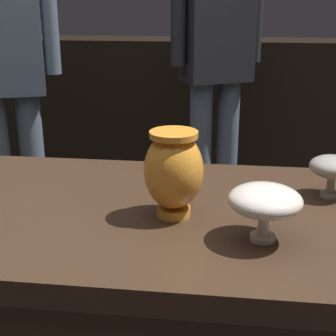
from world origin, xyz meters
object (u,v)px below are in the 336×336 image
object	(u,v)px
vase_tall_behind	(265,202)
visitor_center_back	(217,45)
vase_left_accent	(333,168)
shelf_vase_center	(210,23)
vase_centerpiece	(174,170)
visitor_near_left	(5,56)

from	to	relation	value
vase_tall_behind	visitor_center_back	world-z (taller)	visitor_center_back
vase_left_accent	shelf_vase_center	xyz separation A→B (m)	(-0.38, 2.04, 0.22)
visitor_center_back	vase_centerpiece	bearing A→B (deg)	60.41
vase_tall_behind	vase_left_accent	size ratio (longest dim) A/B	1.32
vase_left_accent	visitor_center_back	distance (m)	1.36
vase_centerpiece	vase_tall_behind	xyz separation A→B (m)	(0.18, -0.09, -0.02)
visitor_near_left	visitor_center_back	xyz separation A→B (m)	(0.90, 0.35, 0.03)
vase_left_accent	vase_centerpiece	bearing A→B (deg)	-156.63
vase_left_accent	visitor_near_left	xyz separation A→B (m)	(-1.21, 0.97, 0.13)
shelf_vase_center	visitor_near_left	world-z (taller)	visitor_near_left
vase_left_accent	visitor_near_left	bearing A→B (deg)	141.38
shelf_vase_center	visitor_near_left	bearing A→B (deg)	-127.91
visitor_center_back	vase_tall_behind	bearing A→B (deg)	67.14
shelf_vase_center	visitor_center_back	xyz separation A→B (m)	(0.07, -0.72, -0.07)
vase_centerpiece	vase_tall_behind	world-z (taller)	vase_centerpiece
vase_centerpiece	visitor_center_back	distance (m)	1.47
vase_tall_behind	visitor_near_left	bearing A→B (deg)	130.83
vase_centerpiece	shelf_vase_center	size ratio (longest dim) A/B	1.00
vase_centerpiece	vase_left_accent	xyz separation A→B (m)	(0.35, 0.15, -0.03)
vase_left_accent	vase_tall_behind	bearing A→B (deg)	-124.72
vase_tall_behind	visitor_center_back	distance (m)	1.57
vase_centerpiece	visitor_near_left	distance (m)	1.41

